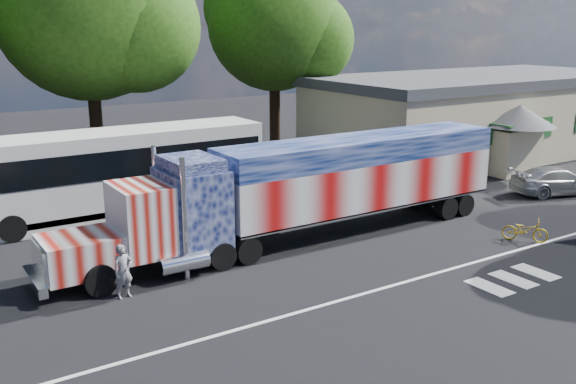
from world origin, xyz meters
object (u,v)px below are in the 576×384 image
semi_truck (313,186)px  tree_ne_a (277,25)px  bicycle (525,230)px  coach_bus (120,172)px  tree_n_mid (91,7)px  parked_car (557,181)px  woman (123,271)px

semi_truck → tree_ne_a: tree_ne_a is taller
bicycle → tree_ne_a: bearing=49.4°
coach_bus → tree_ne_a: (13.51, 8.45, 6.34)m
coach_bus → tree_n_mid: 10.79m
coach_bus → parked_car: (19.63, -8.42, -1.29)m
bicycle → tree_n_mid: 24.37m
parked_car → bicycle: bearing=136.2°
parked_car → woman: bearing=110.4°
parked_car → tree_ne_a: bearing=38.9°
semi_truck → woman: bearing=-169.4°
semi_truck → parked_car: semi_truck is taller
semi_truck → woman: (-8.27, -1.55, -1.27)m
tree_n_mid → semi_truck: bearing=-76.3°
coach_bus → woman: size_ratio=7.49×
semi_truck → coach_bus: size_ratio=1.49×
coach_bus → parked_car: 21.40m
semi_truck → coach_bus: 9.11m
woman → parked_car: bearing=-8.9°
bicycle → tree_n_mid: (-10.56, 20.14, 8.75)m
parked_car → woman: woman is taller
tree_ne_a → tree_n_mid: 12.00m
tree_n_mid → woman: bearing=-105.1°
coach_bus → tree_n_mid: size_ratio=0.92×
semi_truck → bicycle: 8.56m
woman → semi_truck: bearing=0.4°
bicycle → coach_bus: bearing=97.8°
semi_truck → bicycle: (6.83, -4.88, -1.69)m
woman → coach_bus: bearing=61.3°
semi_truck → tree_n_mid: (-3.72, 15.26, 7.07)m
tree_ne_a → tree_n_mid: size_ratio=0.89×
semi_truck → tree_n_mid: tree_n_mid is taller
semi_truck → tree_ne_a: (8.23, 15.86, 6.17)m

